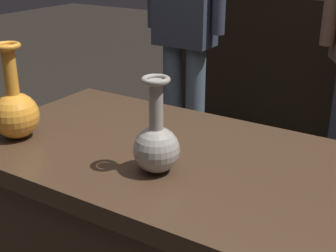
{
  "coord_description": "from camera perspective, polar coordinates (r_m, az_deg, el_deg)",
  "views": [
    {
      "loc": [
        0.58,
        -0.97,
        1.33
      ],
      "look_at": [
        0.0,
        -0.06,
        0.9
      ],
      "focal_mm": 49.57,
      "sensor_mm": 36.0,
      "label": 1
    }
  ],
  "objects": [
    {
      "name": "visitor_near_left",
      "position": [
        2.56,
        2.07,
        13.28
      ],
      "size": [
        0.47,
        0.19,
        1.62
      ],
      "rotation": [
        0.0,
        0.0,
        3.14
      ],
      "color": "slate",
      "rests_on": "ground_plane"
    },
    {
      "name": "vase_tall_behind",
      "position": [
        1.39,
        -18.28,
        1.87
      ],
      "size": [
        0.13,
        0.13,
        0.28
      ],
      "color": "orange",
      "rests_on": "display_plinth"
    },
    {
      "name": "vase_centerpiece",
      "position": [
        1.13,
        -1.44,
        -2.17
      ],
      "size": [
        0.12,
        0.12,
        0.24
      ],
      "color": "gray",
      "rests_on": "display_plinth"
    }
  ]
}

